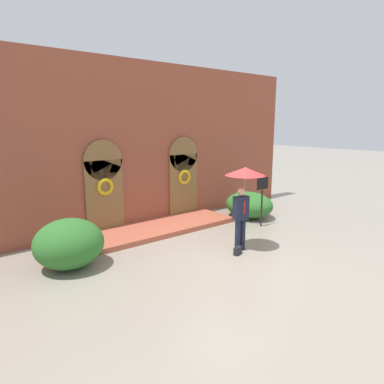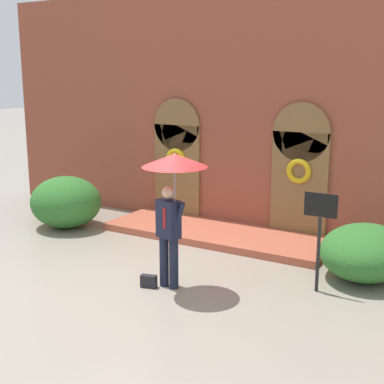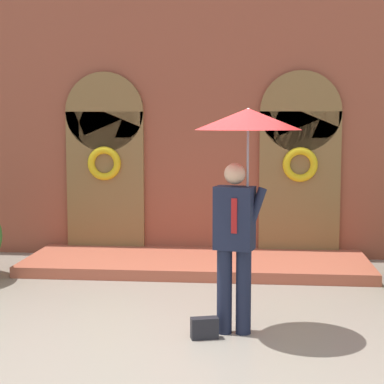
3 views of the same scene
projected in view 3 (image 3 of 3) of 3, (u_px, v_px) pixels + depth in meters
name	position (u px, v px, depth m)	size (l,w,h in m)	color
ground_plane	(171.00, 333.00, 6.79)	(80.00, 80.00, 0.00)	gray
building_facade	(202.00, 95.00, 10.61)	(14.00, 2.30, 5.60)	brown
person_with_umbrella	(245.00, 152.00, 6.56)	(1.10, 1.10, 2.36)	#191E33
handbag	(204.00, 328.00, 6.59)	(0.28, 0.12, 0.22)	black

